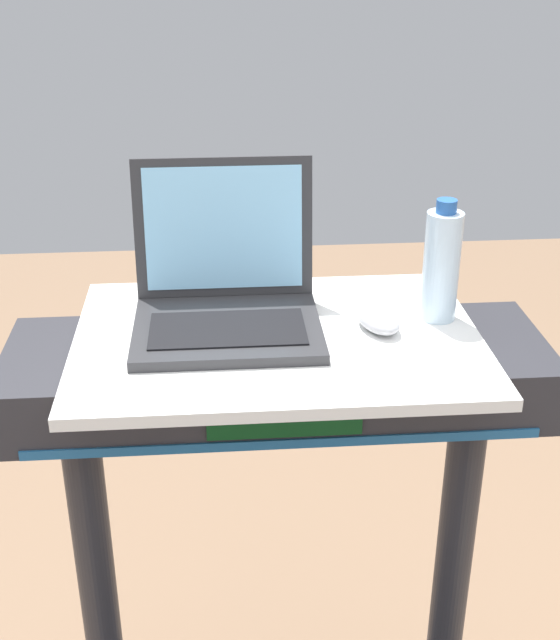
% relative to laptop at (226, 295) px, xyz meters
% --- Properties ---
extents(desk_board, '(0.66, 0.47, 0.02)m').
position_rel_laptop_xyz_m(desk_board, '(0.08, -0.05, -0.06)').
color(desk_board, white).
rests_on(desk_board, treadmill_base).
extents(laptop, '(0.31, 0.28, 0.26)m').
position_rel_laptop_xyz_m(laptop, '(0.00, 0.00, 0.00)').
color(laptop, '#2D2D30').
rests_on(laptop, desk_board).
extents(computer_mouse, '(0.09, 0.11, 0.03)m').
position_rel_laptop_xyz_m(computer_mouse, '(0.25, -0.04, -0.03)').
color(computer_mouse, '#B2B2B7').
rests_on(computer_mouse, desk_board).
extents(water_bottle, '(0.06, 0.06, 0.21)m').
position_rel_laptop_xyz_m(water_bottle, '(0.36, -0.01, 0.05)').
color(water_bottle, silver).
rests_on(water_bottle, desk_board).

